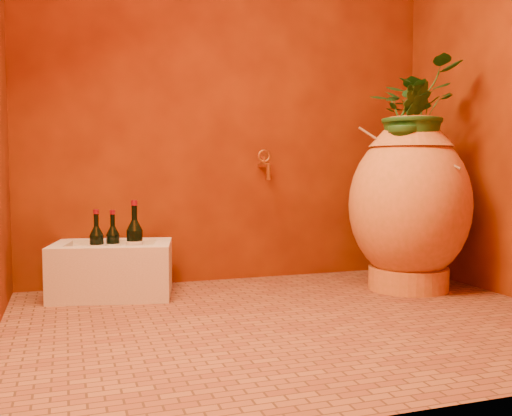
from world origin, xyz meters
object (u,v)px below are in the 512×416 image
object	(u,v)px
amphora	(409,204)
wine_bottle_c	(113,246)
wine_bottle_a	(97,247)
wine_bottle_b	(135,244)
stone_basin	(112,271)
wall_tap	(265,164)

from	to	relation	value
amphora	wine_bottle_c	world-z (taller)	amphora
wine_bottle_a	wine_bottle_b	xyz separation A→B (m)	(0.19, -0.06, 0.02)
stone_basin	wine_bottle_c	distance (m)	0.13
amphora	wall_tap	bearing A→B (deg)	143.28
stone_basin	wall_tap	distance (m)	1.09
wine_bottle_b	wall_tap	distance (m)	0.94
wine_bottle_c	amphora	bearing A→B (deg)	-13.28
wine_bottle_a	wine_bottle_b	world-z (taller)	wine_bottle_b
stone_basin	wall_tap	world-z (taller)	wall_tap
amphora	wine_bottle_c	distance (m)	1.64
wine_bottle_b	wine_bottle_c	size ratio (longest dim) A/B	1.18
wine_bottle_a	wall_tap	distance (m)	1.10
amphora	wine_bottle_b	bearing A→B (deg)	169.50
amphora	wine_bottle_a	distance (m)	1.71
amphora	wine_bottle_a	size ratio (longest dim) A/B	3.13
wall_tap	wine_bottle_c	bearing A→B (deg)	-171.74
wine_bottle_b	wall_tap	world-z (taller)	wall_tap
stone_basin	wine_bottle_a	xyz separation A→B (m)	(-0.08, -0.01, 0.13)
amphora	wine_bottle_c	xyz separation A→B (m)	(-1.58, 0.37, -0.21)
amphora	stone_basin	distance (m)	1.66
stone_basin	wine_bottle_b	world-z (taller)	wine_bottle_b
wine_bottle_a	amphora	bearing A→B (deg)	-11.48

